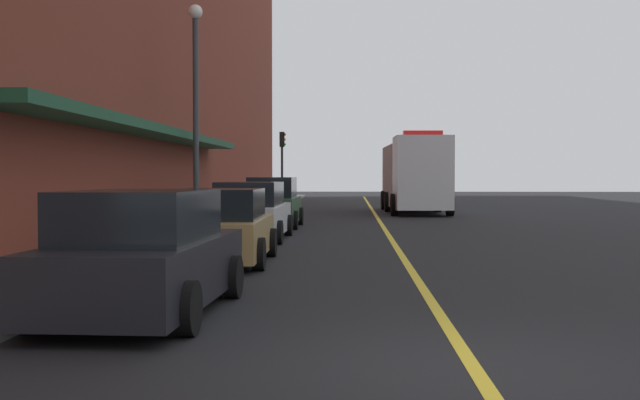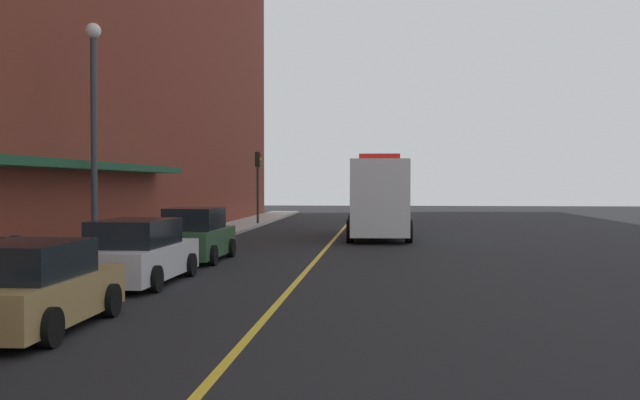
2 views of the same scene
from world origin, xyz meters
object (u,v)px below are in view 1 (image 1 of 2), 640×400
at_px(parking_meter_0, 175,208).
at_px(parked_car_1, 221,228).
at_px(traffic_light_near, 282,153).
at_px(parked_car_2, 251,213).
at_px(box_truck, 414,175).
at_px(parking_meter_1, 171,208).
at_px(street_lamp_left, 196,92).
at_px(parked_car_3, 273,204).
at_px(parked_car_0, 144,256).

bearing_deg(parking_meter_0, parked_car_1, -58.28).
bearing_deg(traffic_light_near, parked_car_2, -87.10).
bearing_deg(box_truck, parking_meter_0, -21.37).
height_order(parking_meter_0, parking_meter_1, same).
bearing_deg(parked_car_1, street_lamp_left, 13.82).
bearing_deg(street_lamp_left, parking_meter_0, -83.98).
bearing_deg(parked_car_3, parked_car_1, -179.38).
relative_size(parked_car_0, traffic_light_near, 1.07).
height_order(parked_car_3, traffic_light_near, traffic_light_near).
bearing_deg(parking_meter_0, parked_car_0, -80.24).
relative_size(parked_car_1, parked_car_3, 1.00).
xyz_separation_m(street_lamp_left, traffic_light_near, (0.66, 23.66, -1.24)).
xyz_separation_m(parked_car_1, traffic_light_near, (-1.42, 31.74, 2.42)).
bearing_deg(parking_meter_1, street_lamp_left, 95.58).
distance_m(box_truck, parking_meter_0, 21.67).
bearing_deg(parked_car_2, traffic_light_near, 3.66).
relative_size(parked_car_2, street_lamp_left, 0.70).
bearing_deg(traffic_light_near, box_truck, -50.98).
bearing_deg(parked_car_1, traffic_light_near, 1.94).
bearing_deg(parked_car_2, box_truck, -18.80).
distance_m(parked_car_0, parking_meter_0, 8.64).
distance_m(parked_car_1, traffic_light_near, 31.86).
bearing_deg(parked_car_3, parked_car_0, -179.47).
relative_size(parked_car_1, parked_car_2, 0.88).
relative_size(parked_car_0, parked_car_3, 1.07).
relative_size(parking_meter_0, parking_meter_1, 1.00).
distance_m(parking_meter_1, street_lamp_left, 7.02).
xyz_separation_m(parked_car_3, traffic_light_near, (-1.39, 20.21, 2.33)).
bearing_deg(parking_meter_0, traffic_light_near, 89.88).
distance_m(parked_car_0, parked_car_2, 12.12).
height_order(parked_car_2, parking_meter_1, parked_car_2).
height_order(parked_car_1, parking_meter_1, parked_car_1).
bearing_deg(traffic_light_near, parked_car_1, -87.44).
bearing_deg(parked_car_0, traffic_light_near, 4.26).
relative_size(parked_car_1, street_lamp_left, 0.62).
bearing_deg(box_truck, parked_car_3, -29.19).
relative_size(box_truck, parking_meter_1, 7.06).
height_order(parked_car_2, street_lamp_left, street_lamp_left).
bearing_deg(traffic_light_near, street_lamp_left, -91.60).
height_order(parked_car_2, box_truck, box_truck).
bearing_deg(street_lamp_left, box_truck, 61.66).
xyz_separation_m(parked_car_1, parking_meter_1, (-1.48, 1.94, 0.32)).
bearing_deg(parked_car_1, parked_car_2, 0.49).
bearing_deg(parked_car_2, parking_meter_1, 162.21).
height_order(parking_meter_0, street_lamp_left, street_lamp_left).
xyz_separation_m(parked_car_0, box_truck, (5.86, 28.89, 1.05)).
bearing_deg(parking_meter_0, box_truck, 70.23).
bearing_deg(parked_car_0, parking_meter_0, 11.90).
height_order(parking_meter_0, traffic_light_near, traffic_light_near).
distance_m(parking_meter_0, parking_meter_1, 0.46).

